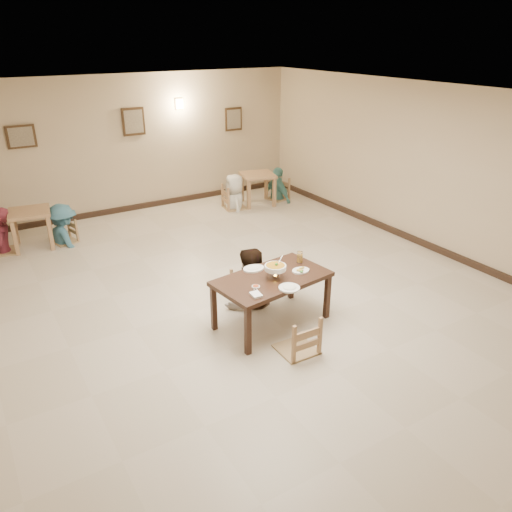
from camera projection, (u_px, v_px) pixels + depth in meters
floor at (245, 297)px, 7.80m from camera, size 10.00×10.00×0.00m
ceiling at (243, 97)px, 6.57m from camera, size 10.00×10.00×0.00m
wall_back at (131, 145)px, 11.08m from camera, size 10.00×0.00×10.00m
wall_right at (433, 169)px, 9.09m from camera, size 0.00×10.00×10.00m
baseboard_back at (138, 207)px, 11.65m from camera, size 8.00×0.06×0.12m
baseboard_right at (421, 242)px, 9.67m from camera, size 0.06×10.00×0.12m
picture_a at (21, 137)px, 9.83m from camera, size 0.55×0.04×0.45m
picture_b at (134, 122)px, 10.89m from camera, size 0.50×0.04×0.60m
picture_c at (234, 119)px, 12.14m from camera, size 0.45×0.04×0.55m
wall_sconce at (179, 104)px, 11.29m from camera, size 0.16×0.05×0.22m
main_table at (272, 282)px, 6.83m from camera, size 1.66×1.07×0.73m
chair_far at (248, 273)px, 7.56m from camera, size 0.42×0.42×0.89m
chair_near at (298, 316)px, 6.28m from camera, size 0.48×0.48×1.02m
main_diner at (248, 250)px, 7.29m from camera, size 0.95×0.79×1.75m
curry_warmer at (275, 268)px, 6.71m from camera, size 0.33×0.29×0.26m
rice_plate_far at (254, 268)px, 7.01m from camera, size 0.31×0.31×0.07m
rice_plate_near at (289, 288)px, 6.48m from camera, size 0.28×0.28×0.06m
fried_plate at (301, 270)px, 6.95m from camera, size 0.26×0.26×0.06m
chili_dish at (256, 286)px, 6.52m from camera, size 0.11×0.11×0.02m
napkin_cutlery at (256, 295)px, 6.31m from camera, size 0.17×0.25×0.03m
drink_glass at (300, 257)px, 7.20m from camera, size 0.08×0.08×0.17m
bg_table_left at (30, 217)px, 9.39m from camera, size 0.83×0.83×0.73m
bg_table_right at (258, 179)px, 11.78m from camera, size 0.91×0.91×0.74m
bg_chair_lr at (62, 222)px, 9.66m from camera, size 0.41×0.41×0.86m
bg_chair_rl at (234, 186)px, 11.54m from camera, size 0.50×0.50×1.06m
bg_chair_rr at (278, 180)px, 12.19m from camera, size 0.46×0.46×0.98m
bg_diner_b at (59, 204)px, 9.52m from camera, size 0.85×1.13×1.55m
bg_diner_c at (234, 174)px, 11.42m from camera, size 0.70×0.89×1.62m
bg_diner_d at (278, 168)px, 12.06m from camera, size 0.47×0.96×1.59m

